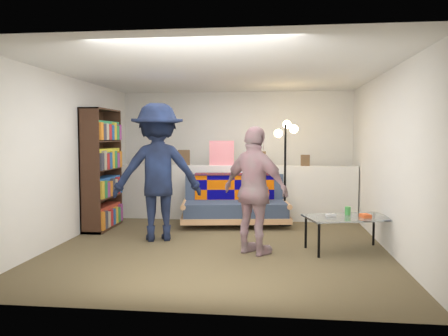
% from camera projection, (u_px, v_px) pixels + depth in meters
% --- Properties ---
extents(ground, '(5.00, 5.00, 0.00)m').
position_uv_depth(ground, '(221.00, 243.00, 6.23)').
color(ground, brown).
rests_on(ground, ground).
extents(room_shell, '(4.60, 5.05, 2.45)m').
position_uv_depth(room_shell, '(225.00, 127.00, 6.58)').
color(room_shell, silver).
rests_on(room_shell, ground).
extents(half_wall_ledge, '(4.45, 0.15, 1.00)m').
position_uv_depth(half_wall_ledge, '(233.00, 193.00, 7.98)').
color(half_wall_ledge, silver).
rests_on(half_wall_ledge, ground).
extents(ledge_decor, '(2.97, 0.02, 0.45)m').
position_uv_depth(ledge_decor, '(220.00, 156.00, 7.93)').
color(ledge_decor, brown).
rests_on(ledge_decor, half_wall_ledge).
extents(futon_sofa, '(1.92, 1.10, 0.78)m').
position_uv_depth(futon_sofa, '(236.00, 204.00, 7.48)').
color(futon_sofa, tan).
rests_on(futon_sofa, ground).
extents(bookshelf, '(0.33, 0.99, 1.97)m').
position_uv_depth(bookshelf, '(102.00, 173.00, 7.20)').
color(bookshelf, '#321B10').
rests_on(bookshelf, ground).
extents(coffee_table, '(1.22, 0.88, 0.57)m').
position_uv_depth(coffee_table, '(348.00, 219.00, 5.77)').
color(coffee_table, black).
rests_on(coffee_table, ground).
extents(floor_lamp, '(0.40, 0.32, 1.80)m').
position_uv_depth(floor_lamp, '(286.00, 151.00, 7.45)').
color(floor_lamp, black).
rests_on(floor_lamp, ground).
extents(person_left, '(1.46, 1.12, 2.00)m').
position_uv_depth(person_left, '(158.00, 172.00, 6.39)').
color(person_left, black).
rests_on(person_left, ground).
extents(person_right, '(1.03, 0.88, 1.65)m').
position_uv_depth(person_right, '(255.00, 190.00, 5.60)').
color(person_right, '#C98290').
rests_on(person_right, ground).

